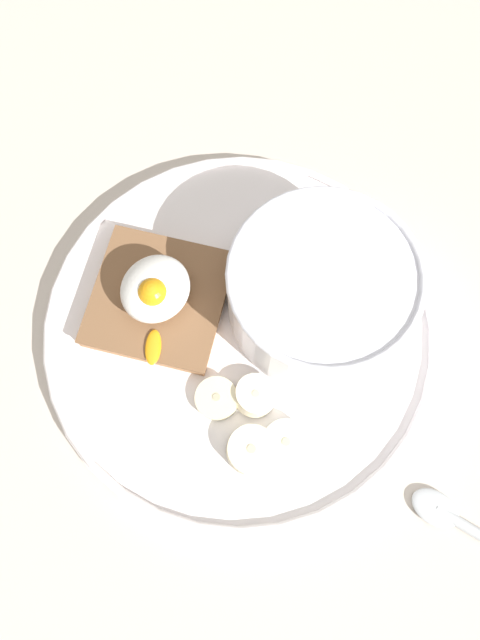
{
  "coord_description": "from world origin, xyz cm",
  "views": [
    {
      "loc": [
        12.16,
        8.3,
        48.87
      ],
      "look_at": [
        0.0,
        0.0,
        5.0
      ],
      "focal_mm": 35.0,
      "sensor_mm": 36.0,
      "label": 1
    }
  ],
  "objects_px": {
    "oatmeal_bowl": "(321,291)",
    "spoon": "(470,529)",
    "poached_egg": "(155,290)",
    "banana_slice_front": "(286,442)",
    "toast_slice": "(159,299)",
    "banana_slice_right": "(256,395)",
    "banana_slice_left": "(217,398)",
    "banana_slice_back": "(251,450)"
  },
  "relations": [
    {
      "from": "oatmeal_bowl",
      "to": "spoon",
      "type": "height_order",
      "value": "oatmeal_bowl"
    },
    {
      "from": "poached_egg",
      "to": "banana_slice_front",
      "type": "relative_size",
      "value": 1.59
    },
    {
      "from": "toast_slice",
      "to": "spoon",
      "type": "bearing_deg",
      "value": 87.55
    },
    {
      "from": "toast_slice",
      "to": "banana_slice_right",
      "type": "relative_size",
      "value": 3.1
    },
    {
      "from": "poached_egg",
      "to": "banana_slice_left",
      "type": "relative_size",
      "value": 1.71
    },
    {
      "from": "poached_egg",
      "to": "banana_slice_right",
      "type": "bearing_deg",
      "value": 79.4
    },
    {
      "from": "banana_slice_front",
      "to": "banana_slice_left",
      "type": "bearing_deg",
      "value": -88.45
    },
    {
      "from": "banana_slice_left",
      "to": "banana_slice_back",
      "type": "xyz_separation_m",
      "value": [
        0.02,
        0.04,
        0.0
      ]
    },
    {
      "from": "banana_slice_back",
      "to": "spoon",
      "type": "relative_size",
      "value": 0.4
    },
    {
      "from": "toast_slice",
      "to": "banana_slice_front",
      "type": "relative_size",
      "value": 2.65
    },
    {
      "from": "spoon",
      "to": "toast_slice",
      "type": "bearing_deg",
      "value": -92.45
    },
    {
      "from": "banana_slice_front",
      "to": "banana_slice_right",
      "type": "bearing_deg",
      "value": -113.47
    },
    {
      "from": "banana_slice_front",
      "to": "banana_slice_back",
      "type": "relative_size",
      "value": 1.0
    },
    {
      "from": "toast_slice",
      "to": "poached_egg",
      "type": "distance_m",
      "value": 0.02
    },
    {
      "from": "toast_slice",
      "to": "banana_slice_back",
      "type": "xyz_separation_m",
      "value": [
        0.05,
        0.12,
        -0.0
      ]
    },
    {
      "from": "banana_slice_front",
      "to": "banana_slice_left",
      "type": "distance_m",
      "value": 0.06
    },
    {
      "from": "banana_slice_left",
      "to": "banana_slice_right",
      "type": "bearing_deg",
      "value": 128.15
    },
    {
      "from": "poached_egg",
      "to": "banana_slice_right",
      "type": "distance_m",
      "value": 0.11
    },
    {
      "from": "banana_slice_right",
      "to": "spoon",
      "type": "distance_m",
      "value": 0.18
    },
    {
      "from": "oatmeal_bowl",
      "to": "spoon",
      "type": "xyz_separation_m",
      "value": [
        0.08,
        0.18,
        -0.04
      ]
    },
    {
      "from": "spoon",
      "to": "banana_slice_right",
      "type": "bearing_deg",
      "value": -87.29
    },
    {
      "from": "toast_slice",
      "to": "poached_egg",
      "type": "relative_size",
      "value": 1.67
    },
    {
      "from": "banana_slice_left",
      "to": "spoon",
      "type": "relative_size",
      "value": 0.37
    },
    {
      "from": "banana_slice_front",
      "to": "banana_slice_left",
      "type": "relative_size",
      "value": 1.08
    },
    {
      "from": "oatmeal_bowl",
      "to": "toast_slice",
      "type": "relative_size",
      "value": 1.09
    },
    {
      "from": "toast_slice",
      "to": "spoon",
      "type": "relative_size",
      "value": 1.06
    },
    {
      "from": "banana_slice_front",
      "to": "oatmeal_bowl",
      "type": "bearing_deg",
      "value": -159.68
    },
    {
      "from": "oatmeal_bowl",
      "to": "toast_slice",
      "type": "bearing_deg",
      "value": -56.76
    },
    {
      "from": "banana_slice_front",
      "to": "banana_slice_right",
      "type": "distance_m",
      "value": 0.04
    },
    {
      "from": "banana_slice_right",
      "to": "spoon",
      "type": "bearing_deg",
      "value": 92.71
    },
    {
      "from": "oatmeal_bowl",
      "to": "banana_slice_back",
      "type": "relative_size",
      "value": 2.9
    },
    {
      "from": "toast_slice",
      "to": "banana_slice_left",
      "type": "distance_m",
      "value": 0.09
    },
    {
      "from": "oatmeal_bowl",
      "to": "banana_slice_right",
      "type": "distance_m",
      "value": 0.09
    },
    {
      "from": "oatmeal_bowl",
      "to": "banana_slice_back",
      "type": "xyz_separation_m",
      "value": [
        0.12,
        0.02,
        -0.02
      ]
    },
    {
      "from": "banana_slice_left",
      "to": "banana_slice_back",
      "type": "relative_size",
      "value": 0.93
    },
    {
      "from": "toast_slice",
      "to": "banana_slice_back",
      "type": "bearing_deg",
      "value": 65.95
    },
    {
      "from": "toast_slice",
      "to": "banana_slice_left",
      "type": "height_order",
      "value": "toast_slice"
    },
    {
      "from": "oatmeal_bowl",
      "to": "poached_egg",
      "type": "relative_size",
      "value": 1.82
    },
    {
      "from": "toast_slice",
      "to": "spoon",
      "type": "distance_m",
      "value": 0.28
    },
    {
      "from": "banana_slice_front",
      "to": "spoon",
      "type": "distance_m",
      "value": 0.14
    },
    {
      "from": "poached_egg",
      "to": "banana_slice_left",
      "type": "distance_m",
      "value": 0.09
    },
    {
      "from": "toast_slice",
      "to": "banana_slice_right",
      "type": "height_order",
      "value": "banana_slice_right"
    }
  ]
}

